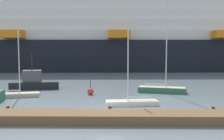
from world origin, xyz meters
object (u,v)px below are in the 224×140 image
Objects in this scene: sailboat_0 at (16,94)px; channel_buoy_0 at (91,91)px; fishing_boat_1 at (34,82)px; sailboat_1 at (132,101)px; cruise_ship at (71,37)px; sailboat_3 at (162,88)px.

sailboat_0 is 5.05× the size of channel_buoy_0.
channel_buoy_0 is (7.92, -4.09, -0.50)m from fishing_boat_1.
cruise_ship is at bearing -79.45° from sailboat_1.
sailboat_0 is 5.82m from fishing_boat_1.
sailboat_1 is 0.67× the size of sailboat_3.
sailboat_0 is at bearing -155.80° from sailboat_3.
sailboat_1 is 0.06× the size of cruise_ship.
sailboat_3 is 40.41m from cruise_ship.
fishing_boat_1 is 8.93m from channel_buoy_0.
sailboat_1 is at bearing -30.88° from sailboat_0.
cruise_ship is (-8.62, 37.19, 8.06)m from channel_buoy_0.
sailboat_3 reaches higher than sailboat_1.
channel_buoy_0 is at bearing -57.66° from sailboat_1.
sailboat_1 is 45.42m from cruise_ship.
cruise_ship is at bearing 77.03° from sailboat_0.
channel_buoy_0 is at bearing -78.81° from cruise_ship.
sailboat_3 is at bearing 9.85° from channel_buoy_0.
sailboat_3 is 16.71m from fishing_boat_1.
sailboat_3 is 0.08× the size of cruise_ship.
sailboat_1 is 4.57× the size of channel_buoy_0.
fishing_boat_1 is at bearing 152.69° from channel_buoy_0.
sailboat_1 reaches higher than channel_buoy_0.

